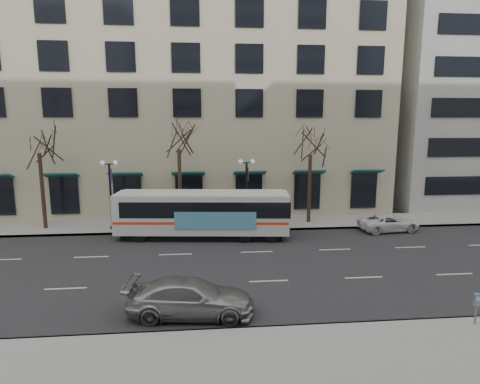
{
  "coord_description": "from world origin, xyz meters",
  "views": [
    {
      "loc": [
        1.75,
        -21.35,
        8.07
      ],
      "look_at": [
        3.86,
        1.24,
        4.0
      ],
      "focal_mm": 30.0,
      "sensor_mm": 36.0,
      "label": 1
    }
  ],
  "objects": [
    {
      "name": "tree_far_left",
      "position": [
        -10.0,
        8.8,
        6.7
      ],
      "size": [
        3.6,
        3.6,
        8.34
      ],
      "color": "black",
      "rests_on": "ground"
    },
    {
      "name": "lamp_post_right",
      "position": [
        5.01,
        8.2,
        2.94
      ],
      "size": [
        1.22,
        0.45,
        5.21
      ],
      "color": "black",
      "rests_on": "ground"
    },
    {
      "name": "ground",
      "position": [
        0.0,
        0.0,
        0.0
      ],
      "size": [
        160.0,
        160.0,
        0.0
      ],
      "primitive_type": "plane",
      "color": "black",
      "rests_on": "ground"
    },
    {
      "name": "white_pickup",
      "position": [
        15.36,
        6.2,
        0.61
      ],
      "size": [
        4.58,
        2.48,
        1.22
      ],
      "primitive_type": "imported",
      "rotation": [
        0.0,
        0.0,
        1.68
      ],
      "color": "silver",
      "rests_on": "ground"
    },
    {
      "name": "silver_car",
      "position": [
        1.15,
        -5.54,
        0.77
      ],
      "size": [
        5.48,
        2.64,
        1.54
      ],
      "primitive_type": "imported",
      "rotation": [
        0.0,
        0.0,
        1.48
      ],
      "color": "#979A9E",
      "rests_on": "ground"
    },
    {
      "name": "tree_far_right",
      "position": [
        10.0,
        8.8,
        6.42
      ],
      "size": [
        3.6,
        3.6,
        8.06
      ],
      "color": "black",
      "rests_on": "ground"
    },
    {
      "name": "pay_station",
      "position": [
        12.34,
        -7.63,
        1.07
      ],
      "size": [
        0.31,
        0.24,
        1.27
      ],
      "rotation": [
        0.0,
        0.0,
        -0.27
      ],
      "color": "gray",
      "rests_on": "sidewalk_near"
    },
    {
      "name": "sidewalk_far",
      "position": [
        5.0,
        9.0,
        0.07
      ],
      "size": [
        80.0,
        4.0,
        0.15
      ],
      "primitive_type": "cube",
      "color": "gray",
      "rests_on": "ground"
    },
    {
      "name": "tree_far_mid",
      "position": [
        0.0,
        8.8,
        6.91
      ],
      "size": [
        3.6,
        3.6,
        8.55
      ],
      "color": "black",
      "rests_on": "ground"
    },
    {
      "name": "building_hotel",
      "position": [
        -2.0,
        21.0,
        12.0
      ],
      "size": [
        40.0,
        20.0,
        24.0
      ],
      "primitive_type": "cube",
      "color": "tan",
      "rests_on": "ground"
    },
    {
      "name": "city_bus",
      "position": [
        1.75,
        5.79,
        1.76
      ],
      "size": [
        12.08,
        3.78,
        3.22
      ],
      "rotation": [
        0.0,
        0.0,
        -0.1
      ],
      "color": "silver",
      "rests_on": "ground"
    },
    {
      "name": "lamp_post_left",
      "position": [
        -4.99,
        8.2,
        2.94
      ],
      "size": [
        1.22,
        0.45,
        5.21
      ],
      "color": "black",
      "rests_on": "ground"
    }
  ]
}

